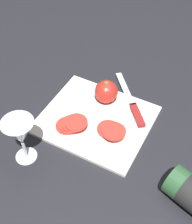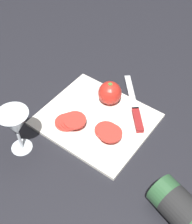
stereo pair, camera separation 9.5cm
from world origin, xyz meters
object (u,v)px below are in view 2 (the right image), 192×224
Objects in this scene: wine_glass at (15,125)px; wine_bottle at (189,218)px; tomato_slice_stack_far at (108,132)px; tomato_slice_stack_near at (70,121)px; whole_tomato at (110,93)px; knife at (136,114)px.

wine_bottle is at bearing -171.50° from wine_glass.
wine_glass is at bearing 45.52° from tomato_slice_stack_far.
whole_tomato is at bearing -104.57° from tomato_slice_stack_near.
tomato_slice_stack_near is 1.02× the size of tomato_slice_stack_far.
wine_bottle is 3.17× the size of tomato_slice_stack_far.
whole_tomato reaches higher than knife.
wine_bottle reaches higher than knife.
wine_bottle is at bearing 169.99° from tomato_slice_stack_near.
tomato_slice_stack_far is (-0.18, -0.18, -0.08)m from wine_glass.
wine_glass reaches higher than knife.
whole_tomato reaches higher than wine_bottle.
whole_tomato is 0.16m from tomato_slice_stack_near.
whole_tomato is 0.81× the size of tomato_slice_stack_far.
wine_glass is 1.93× the size of whole_tomato.
tomato_slice_stack_far is (0.03, 0.12, 0.01)m from knife.
whole_tomato is at bearing -108.86° from wine_glass.
tomato_slice_stack_near is (-0.06, -0.15, -0.08)m from wine_glass.
knife is at bearing 179.90° from whole_tomato.
tomato_slice_stack_near is (0.04, 0.15, -0.02)m from whole_tomato.
knife is at bearing -124.30° from wine_glass.
wine_glass reaches higher than wine_bottle.
wine_glass is at bearing 71.14° from whole_tomato.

